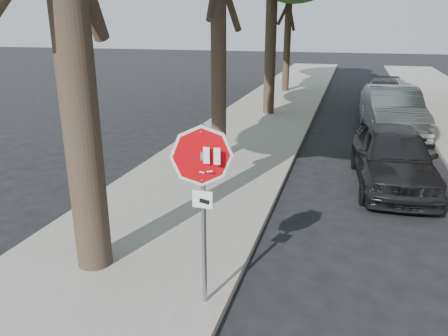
# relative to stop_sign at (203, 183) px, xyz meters

# --- Properties ---
(ground) EXTENTS (120.00, 120.00, 0.00)m
(ground) POSITION_rel_stop_sign_xyz_m (0.70, 0.03, -1.95)
(ground) COLOR black
(ground) RESTS_ON ground
(sidewalk_left) EXTENTS (4.00, 55.00, 0.12)m
(sidewalk_left) POSITION_rel_stop_sign_xyz_m (-1.80, 12.03, -1.89)
(sidewalk_left) COLOR gray
(sidewalk_left) RESTS_ON ground
(curb_left) EXTENTS (0.12, 55.00, 0.13)m
(curb_left) POSITION_rel_stop_sign_xyz_m (0.25, 12.03, -1.88)
(curb_left) COLOR #9E9384
(curb_left) RESTS_ON ground
(curb_right) EXTENTS (0.12, 55.00, 0.13)m
(curb_right) POSITION_rel_stop_sign_xyz_m (4.65, 12.03, -1.88)
(curb_right) COLOR #9E9384
(curb_right) RESTS_ON ground
(stop_sign) EXTENTS (0.76, 0.34, 2.61)m
(stop_sign) POSITION_rel_stop_sign_xyz_m (0.00, 0.00, 0.00)
(stop_sign) COLOR gray
(stop_sign) RESTS_ON sidewalk_left
(car_a) EXTENTS (2.14, 4.60, 1.53)m
(car_a) POSITION_rel_stop_sign_xyz_m (2.92, 6.13, -1.19)
(car_a) COLOR black
(car_a) RESTS_ON ground
(car_b) EXTENTS (2.29, 5.30, 1.70)m
(car_b) POSITION_rel_stop_sign_xyz_m (3.30, 12.07, -1.10)
(car_b) COLOR #ADB1B5
(car_b) RESTS_ON ground
(car_c) EXTENTS (1.97, 4.68, 1.35)m
(car_c) POSITION_rel_stop_sign_xyz_m (3.30, 17.27, -1.27)
(car_c) COLOR #55565B
(car_c) RESTS_ON ground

